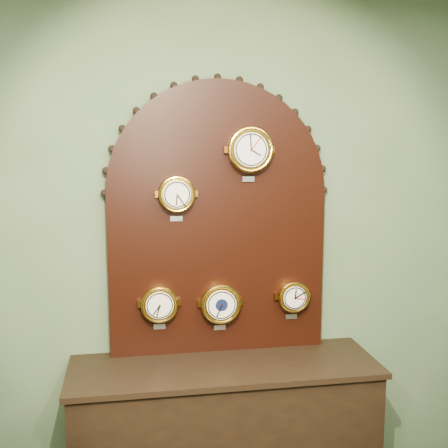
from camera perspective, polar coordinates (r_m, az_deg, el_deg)
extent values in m
plane|color=#516A48|center=(3.15, -0.77, -2.57)|extent=(4.00, 0.00, 4.00)
cube|color=black|center=(3.25, 0.06, -21.10)|extent=(1.60, 0.50, 0.80)
cube|color=black|center=(3.13, -0.62, -4.90)|extent=(1.20, 0.06, 0.90)
cylinder|color=black|center=(3.05, -0.64, 3.34)|extent=(1.20, 0.06, 1.20)
cylinder|color=gold|center=(2.97, -4.87, 3.09)|extent=(0.18, 0.08, 0.18)
torus|color=gold|center=(2.94, -4.82, 3.03)|extent=(0.20, 0.02, 0.20)
cylinder|color=white|center=(2.93, -4.80, 3.01)|extent=(0.14, 0.01, 0.14)
cube|color=#B6B6BD|center=(3.01, -4.88, 0.56)|extent=(0.07, 0.01, 0.03)
cylinder|color=gold|center=(3.01, 2.62, 7.59)|extent=(0.23, 0.08, 0.23)
torus|color=gold|center=(2.98, 2.76, 7.58)|extent=(0.25, 0.02, 0.25)
cylinder|color=silver|center=(2.98, 2.79, 7.57)|extent=(0.18, 0.01, 0.18)
cube|color=#B6B6BD|center=(3.04, 2.51, 4.60)|extent=(0.07, 0.01, 0.03)
cylinder|color=gold|center=(3.08, -6.61, -8.04)|extent=(0.19, 0.08, 0.19)
torus|color=gold|center=(3.04, -6.57, -8.21)|extent=(0.20, 0.02, 0.20)
cylinder|color=white|center=(3.04, -6.57, -8.25)|extent=(0.15, 0.01, 0.15)
cube|color=#B6B6BD|center=(3.14, -6.59, -10.35)|extent=(0.07, 0.01, 0.03)
cylinder|color=gold|center=(3.11, -0.37, -8.05)|extent=(0.21, 0.08, 0.21)
torus|color=gold|center=(3.08, -0.27, -8.22)|extent=(0.22, 0.02, 0.22)
cylinder|color=white|center=(3.08, -0.25, -8.26)|extent=(0.17, 0.01, 0.17)
cube|color=#B6B6BD|center=(3.18, -0.44, -10.49)|extent=(0.07, 0.01, 0.03)
cylinder|color=#0C1436|center=(3.07, -0.24, -8.27)|extent=(0.07, 0.00, 0.07)
cylinder|color=gold|center=(3.20, 7.04, -7.29)|extent=(0.16, 0.08, 0.16)
torus|color=gold|center=(3.17, 7.21, -7.45)|extent=(0.18, 0.02, 0.18)
cylinder|color=silver|center=(3.16, 7.24, -7.48)|extent=(0.13, 0.01, 0.13)
cube|color=#B6B6BD|center=(3.26, 6.87, -9.33)|extent=(0.06, 0.01, 0.03)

